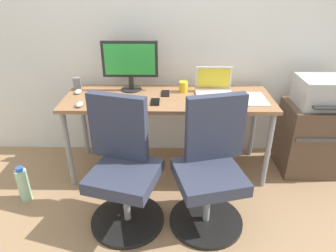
{
  "coord_description": "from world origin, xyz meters",
  "views": [
    {
      "loc": [
        0.03,
        -2.42,
        1.67
      ],
      "look_at": [
        0.0,
        -0.05,
        0.47
      ],
      "focal_mm": 32.73,
      "sensor_mm": 36.0,
      "label": 1
    }
  ],
  "objects": [
    {
      "name": "coffee_mug",
      "position": [
        0.13,
        0.12,
        0.77
      ],
      "size": [
        0.08,
        0.08,
        0.09
      ],
      "primitive_type": "cylinder",
      "color": "yellow",
      "rests_on": "desk"
    },
    {
      "name": "ground_plane",
      "position": [
        0.0,
        0.0,
        0.0
      ],
      "size": [
        5.28,
        5.28,
        0.0
      ],
      "primitive_type": "plane",
      "color": "#9E7A56"
    },
    {
      "name": "printer",
      "position": [
        1.29,
        0.02,
        0.76
      ],
      "size": [
        0.38,
        0.4,
        0.24
      ],
      "color": "#B7B7B7",
      "rests_on": "side_cabinet"
    },
    {
      "name": "keyboard_by_monitor",
      "position": [
        -0.35,
        -0.19,
        0.73
      ],
      "size": [
        0.34,
        0.12,
        0.02
      ],
      "primitive_type": "cube",
      "color": "#2D2D2D",
      "rests_on": "desk"
    },
    {
      "name": "office_chair_right",
      "position": [
        0.31,
        -0.64,
        0.42
      ],
      "size": [
        0.54,
        0.54,
        0.94
      ],
      "color": "black",
      "rests_on": "ground"
    },
    {
      "name": "paper_pile",
      "position": [
        0.7,
        -0.06,
        0.73
      ],
      "size": [
        0.21,
        0.3,
        0.01
      ],
      "primitive_type": "cube",
      "color": "white",
      "rests_on": "desk"
    },
    {
      "name": "pen_cup",
      "position": [
        -0.82,
        0.17,
        0.78
      ],
      "size": [
        0.07,
        0.07,
        0.1
      ],
      "primitive_type": "cylinder",
      "color": "slate",
      "rests_on": "desk"
    },
    {
      "name": "phone_near_laptop",
      "position": [
        -0.02,
        0.06,
        0.73
      ],
      "size": [
        0.07,
        0.14,
        0.01
      ],
      "primitive_type": "cube",
      "color": "black",
      "rests_on": "desk"
    },
    {
      "name": "back_wall",
      "position": [
        0.0,
        0.38,
        1.3
      ],
      "size": [
        4.4,
        0.04,
        2.6
      ],
      "primitive_type": "cube",
      "color": "white",
      "rests_on": "ground"
    },
    {
      "name": "office_chair_left",
      "position": [
        -0.31,
        -0.64,
        0.42
      ],
      "size": [
        0.54,
        0.54,
        0.94
      ],
      "color": "black",
      "rests_on": "ground"
    },
    {
      "name": "mouse_by_laptop",
      "position": [
        -0.69,
        -0.21,
        0.74
      ],
      "size": [
        0.06,
        0.1,
        0.03
      ],
      "primitive_type": "ellipsoid",
      "color": "#B7B7B7",
      "rests_on": "desk"
    },
    {
      "name": "water_bottle_on_floor",
      "position": [
        -1.15,
        -0.46,
        0.15
      ],
      "size": [
        0.09,
        0.09,
        0.31
      ],
      "color": "#A5D8B2",
      "rests_on": "ground"
    },
    {
      "name": "desktop_monitor",
      "position": [
        -0.33,
        0.16,
        0.97
      ],
      "size": [
        0.48,
        0.18,
        0.43
      ],
      "color": "#262626",
      "rests_on": "desk"
    },
    {
      "name": "open_laptop",
      "position": [
        0.39,
        0.07,
        0.78
      ],
      "size": [
        0.31,
        0.26,
        0.23
      ],
      "color": "silver",
      "rests_on": "desk"
    },
    {
      "name": "keyboard_by_laptop",
      "position": [
        0.35,
        -0.22,
        0.73
      ],
      "size": [
        0.34,
        0.12,
        0.02
      ],
      "primitive_type": "cube",
      "color": "silver",
      "rests_on": "desk"
    },
    {
      "name": "side_cabinet",
      "position": [
        1.29,
        0.02,
        0.32
      ],
      "size": [
        0.5,
        0.43,
        0.65
      ],
      "color": "brown",
      "rests_on": "ground"
    },
    {
      "name": "mouse_by_monitor",
      "position": [
        -0.78,
        0.07,
        0.74
      ],
      "size": [
        0.06,
        0.1,
        0.03
      ],
      "primitive_type": "ellipsoid",
      "color": "silver",
      "rests_on": "desk"
    },
    {
      "name": "phone_near_monitor",
      "position": [
        -0.1,
        -0.13,
        0.73
      ],
      "size": [
        0.07,
        0.14,
        0.01
      ],
      "primitive_type": "cube",
      "color": "black",
      "rests_on": "desk"
    },
    {
      "name": "desk",
      "position": [
        0.0,
        0.0,
        0.66
      ],
      "size": [
        1.75,
        0.61,
        0.72
      ],
      "color": "#996B47",
      "rests_on": "ground"
    }
  ]
}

